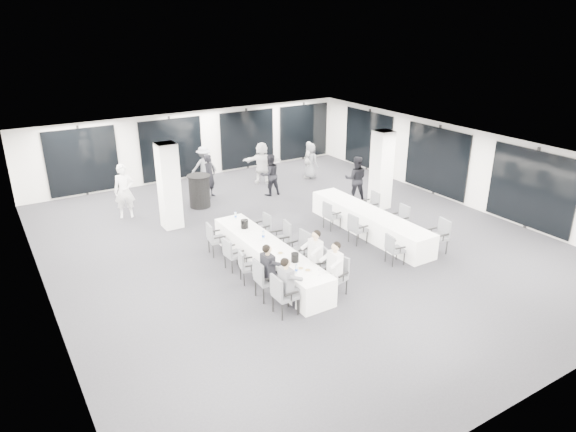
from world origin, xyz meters
The scene contains 43 objects.
room centered at (0.89, 1.11, 1.39)m, with size 14.04×16.04×2.84m.
column_left centered at (-2.80, 3.20, 1.40)m, with size 0.60×0.60×2.80m, color white.
column_right centered at (4.20, 1.00, 1.40)m, with size 0.60×0.60×2.80m, color white.
banquet_table_main centered at (-1.64, -1.17, 0.38)m, with size 0.90×5.00×0.75m, color white.
banquet_table_side centered at (2.32, -0.64, 0.38)m, with size 0.90×5.00×0.75m, color white.
cocktail_table centered at (-1.28, 4.47, 0.60)m, with size 0.85×0.85×1.18m.
chair_main_left_near centered at (-2.48, -3.26, 0.58)m, with size 0.51×0.58×1.01m.
chair_main_left_second centered at (-2.48, -2.41, 0.59)m, with size 0.54×0.60×1.03m.
chair_main_left_mid centered at (-2.47, -1.44, 0.51)m, with size 0.53×0.56×0.89m.
chair_main_left_fourth centered at (-2.47, -0.61, 0.52)m, with size 0.49×0.54×0.91m.
chair_main_left_far centered at (-2.48, 0.51, 0.55)m, with size 0.53×0.58×0.96m.
chair_main_right_near centered at (-0.81, -3.14, 0.57)m, with size 0.60×0.63×0.99m.
chair_main_right_second centered at (-0.81, -2.34, 0.54)m, with size 0.54×0.58×0.94m.
chair_main_right_mid centered at (-0.80, -1.48, 0.59)m, with size 0.56×0.61×1.04m.
chair_main_right_fourth centered at (-0.81, -0.53, 0.57)m, with size 0.58×0.62×1.00m.
chair_main_right_far centered at (-0.82, 0.58, 0.50)m, with size 0.46×0.51×0.88m.
chair_side_left_near centered at (1.50, -2.65, 0.50)m, with size 0.51×0.54×0.88m.
chair_side_left_mid centered at (1.49, -1.03, 0.54)m, with size 0.48×0.54×0.94m.
chair_side_left_far centered at (1.49, 0.30, 0.52)m, with size 0.47×0.53×0.91m.
chair_side_right_near centered at (3.16, -2.79, 0.58)m, with size 0.58×0.62×1.01m.
chair_side_right_mid centered at (3.15, -1.19, 0.54)m, with size 0.50×0.55×0.95m.
chair_side_right_far centered at (3.16, 0.23, 0.56)m, with size 0.54×0.59×0.97m.
seated_guest_a centered at (-2.31, -3.26, 0.81)m, with size 0.50×0.38×1.44m.
seated_guest_b centered at (-2.31, -2.42, 0.81)m, with size 0.50×0.38×1.44m.
seated_guest_c centered at (-0.97, -3.16, 0.81)m, with size 0.50×0.38×1.44m.
seated_guest_d centered at (-0.97, -2.32, 0.81)m, with size 0.50×0.38×1.44m.
standing_guest_a centered at (-0.53, 5.23, 0.94)m, with size 0.69×0.56×1.89m, color black.
standing_guest_b centered at (1.52, 4.25, 0.91)m, with size 0.88×0.54×1.82m, color black.
standing_guest_c centered at (-0.13, 6.72, 0.91)m, with size 1.18×0.60×1.82m, color slate.
standing_guest_d centered at (4.05, 5.34, 0.89)m, with size 1.05×0.59×1.78m, color silver.
standing_guest_e centered at (4.08, 5.27, 0.85)m, with size 0.82×0.50×1.69m, color slate.
standing_guest_f centered at (2.01, 5.74, 0.97)m, with size 1.78×0.68×1.94m, color silver.
standing_guest_g centered at (-3.83, 4.85, 1.06)m, with size 0.77×0.62×2.12m, color silver.
standing_guest_h centered at (3.89, 2.00, 0.97)m, with size 0.93×0.57×1.93m, color black.
ice_bucket_near centered at (-1.56, -2.36, 0.86)m, with size 0.20×0.20×0.23m, color black.
ice_bucket_far centered at (-1.64, 0.23, 0.88)m, with size 0.22×0.22×0.25m, color black.
water_bottle_a centered at (-1.86, -2.89, 0.86)m, with size 0.07×0.07×0.21m, color silver.
water_bottle_b centered at (-1.56, -0.75, 0.87)m, with size 0.08×0.08×0.24m, color silver.
water_bottle_c centered at (-1.55, 1.00, 0.86)m, with size 0.07×0.07×0.21m, color silver.
plate_a centered at (-1.65, -2.77, 0.76)m, with size 0.19×0.19×0.03m.
plate_b centered at (-1.56, -2.94, 0.76)m, with size 0.22×0.22×0.03m.
plate_c centered at (-1.63, -1.77, 0.76)m, with size 0.21×0.21×0.03m.
wine_glass centered at (-1.46, -3.28, 0.90)m, with size 0.08×0.08×0.20m.
Camera 1 is at (-7.78, -12.07, 6.54)m, focal length 32.00 mm.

